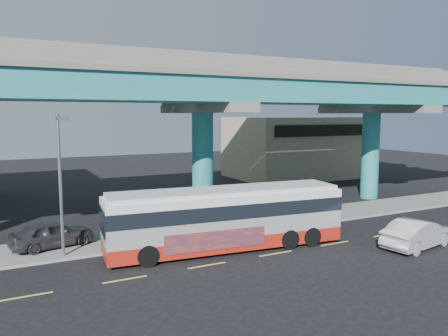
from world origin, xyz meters
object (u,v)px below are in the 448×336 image
transit_bus (226,216)px  stop_sign (300,197)px  street_lamp (61,165)px  sedan (418,233)px  parked_car (52,234)px

transit_bus → stop_sign: 7.29m
street_lamp → stop_sign: street_lamp is taller
transit_bus → stop_sign: transit_bus is taller
sedan → stop_sign: (-2.66, 7.13, 1.08)m
parked_car → stop_sign: stop_sign is taller
transit_bus → parked_car: (-8.44, 4.13, -0.94)m
street_lamp → stop_sign: bearing=2.8°
transit_bus → stop_sign: size_ratio=5.45×
street_lamp → transit_bus: bearing=-12.8°
transit_bus → parked_car: bearing=159.6°
transit_bus → sedan: transit_bus is taller
parked_car → street_lamp: size_ratio=0.64×
sedan → parked_car: size_ratio=1.12×
sedan → street_lamp: bearing=60.0°
parked_car → street_lamp: street_lamp is taller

